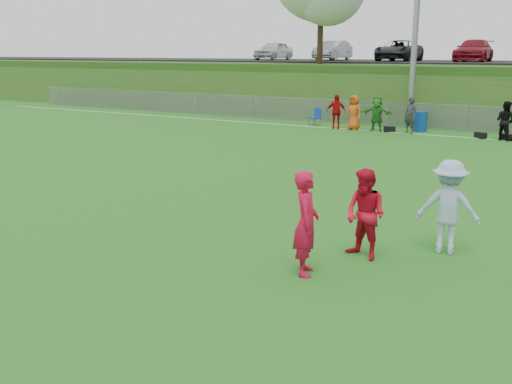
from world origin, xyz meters
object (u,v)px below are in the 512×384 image
Objects in this scene: player_red_left at (306,223)px; player_red_center at (365,214)px; recycling_bin at (421,122)px; player_blue at (448,207)px.

player_red_left is 1.40m from player_red_center.
player_red_left is at bearing -96.30° from player_red_center.
player_red_left reaches higher than recycling_bin.
player_red_center is 0.94× the size of player_blue.
player_red_center is at bearing -49.31° from player_red_left.
recycling_bin is (-3.50, 18.04, -0.37)m from player_red_center.
recycling_bin is at bearing -14.21° from player_red_left.
recycling_bin is (-2.88, 19.29, -0.44)m from player_red_left.
player_red_left is 1.01× the size of player_blue.
recycling_bin is (-4.77, 16.97, -0.43)m from player_blue.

